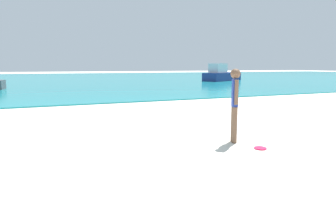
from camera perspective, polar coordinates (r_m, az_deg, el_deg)
water at (r=43.34m, az=-18.77°, el=4.38°), size 160.00×60.00×0.06m
person_standing at (r=6.64m, az=13.37°, el=0.02°), size 0.23×0.37×1.71m
frisbee at (r=6.44m, az=18.20°, el=-9.09°), size 0.26×0.26×0.03m
boat_far at (r=34.27m, az=10.77°, el=5.25°), size 6.17×4.45×2.03m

